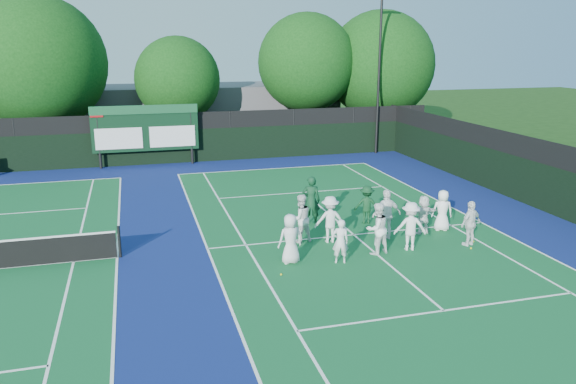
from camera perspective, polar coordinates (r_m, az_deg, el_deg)
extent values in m
plane|color=#183B10|center=(20.35, 7.75, -5.25)|extent=(120.00, 120.00, 0.00)
cube|color=navy|center=(19.84, -9.67, -5.86)|extent=(34.00, 32.00, 0.01)
cube|color=#125B2D|center=(21.22, 6.69, -4.34)|extent=(10.97, 23.77, 0.00)
cube|color=white|center=(32.11, -1.30, 2.41)|extent=(10.97, 0.08, 0.00)
cube|color=white|center=(19.89, -8.19, -5.71)|extent=(0.08, 23.77, 0.00)
cube|color=white|center=(23.77, 19.05, -2.94)|extent=(0.08, 23.77, 0.00)
cube|color=white|center=(20.09, -4.30, -5.39)|extent=(0.08, 23.77, 0.00)
cube|color=white|center=(23.03, 16.23, -3.27)|extent=(0.08, 23.77, 0.00)
cube|color=white|center=(15.95, 15.53, -11.53)|extent=(8.23, 0.08, 0.00)
cube|color=white|center=(26.98, 1.58, -0.03)|extent=(8.23, 0.08, 0.00)
cube|color=white|center=(21.21, 6.69, -4.33)|extent=(0.08, 12.80, 0.00)
cube|color=white|center=(31.79, -26.56, 0.68)|extent=(10.97, 0.08, 0.00)
cube|color=white|center=(19.78, -16.97, -6.36)|extent=(0.08, 23.77, 0.00)
cube|color=white|center=(19.88, -20.94, -6.60)|extent=(0.08, 23.77, 0.00)
cube|color=black|center=(34.07, -12.49, 4.47)|extent=(34.00, 0.08, 2.00)
cube|color=black|center=(33.84, -12.64, 6.97)|extent=(34.00, 0.05, 1.00)
cube|color=black|center=(25.64, 25.74, -0.05)|extent=(0.08, 32.00, 2.00)
cube|color=black|center=(25.33, 26.12, 3.22)|extent=(0.05, 32.00, 1.00)
cylinder|color=black|center=(33.56, -18.69, 5.19)|extent=(0.16, 0.16, 3.50)
cylinder|color=black|center=(33.67, -9.79, 5.79)|extent=(0.16, 0.16, 3.50)
cube|color=black|center=(33.45, -14.28, 6.26)|extent=(6.00, 0.15, 2.60)
cube|color=#154B29|center=(33.21, -14.40, 8.11)|extent=(6.00, 0.05, 0.50)
cube|color=silver|center=(33.42, -16.80, 5.21)|extent=(2.60, 0.04, 1.20)
cube|color=silver|center=(33.49, -11.65, 5.56)|extent=(2.60, 0.04, 1.20)
cube|color=#A70D12|center=(33.26, -18.90, 7.62)|extent=(0.70, 0.04, 0.50)
cube|color=#5B5A5F|center=(42.18, -7.77, 8.02)|extent=(18.00, 6.00, 4.00)
cylinder|color=black|center=(36.57, 9.22, 11.65)|extent=(0.16, 0.16, 10.00)
cylinder|color=black|center=(19.59, -16.75, -4.87)|extent=(0.10, 0.10, 1.10)
cylinder|color=black|center=(37.76, -23.30, 5.25)|extent=(0.44, 0.44, 2.83)
sphere|color=#0C380E|center=(37.37, -24.01, 11.90)|extent=(7.95, 7.95, 7.95)
sphere|color=#0C380E|center=(37.62, -22.90, 10.80)|extent=(5.57, 5.57, 5.57)
cylinder|color=black|center=(37.54, -10.89, 6.04)|extent=(0.44, 0.44, 2.70)
sphere|color=#0C380E|center=(37.18, -11.15, 11.19)|extent=(5.41, 5.41, 5.41)
sphere|color=#0C380E|center=(37.57, -10.22, 10.44)|extent=(3.79, 3.79, 3.79)
cylinder|color=black|center=(39.15, 1.87, 7.04)|extent=(0.44, 0.44, 3.22)
sphere|color=#0C380E|center=(38.80, 1.92, 13.02)|extent=(6.58, 6.58, 6.58)
sphere|color=#0C380E|center=(39.30, 2.63, 12.07)|extent=(4.61, 4.61, 4.61)
cylinder|color=black|center=(41.12, 9.11, 6.84)|extent=(0.44, 0.44, 2.65)
sphere|color=#0C380E|center=(40.76, 9.36, 12.61)|extent=(7.51, 7.51, 7.51)
sphere|color=#0C380E|center=(41.32, 9.91, 11.57)|extent=(5.26, 5.26, 5.26)
sphere|color=yellow|center=(17.54, -0.70, -8.38)|extent=(0.07, 0.07, 0.07)
sphere|color=yellow|center=(22.64, 7.74, -3.06)|extent=(0.07, 0.07, 0.07)
sphere|color=yellow|center=(21.38, 18.30, -4.80)|extent=(0.07, 0.07, 0.07)
sphere|color=yellow|center=(20.67, 18.09, -5.46)|extent=(0.07, 0.07, 0.07)
imported|color=silver|center=(18.21, 0.24, -4.78)|extent=(0.87, 0.62, 1.66)
imported|color=white|center=(18.31, 5.34, -5.01)|extent=(0.61, 0.48, 1.50)
imported|color=white|center=(19.23, 9.03, -3.69)|extent=(1.02, 0.89, 1.79)
imported|color=white|center=(19.81, 12.32, -3.42)|extent=(1.23, 0.90, 1.71)
imported|color=white|center=(20.79, 18.06, -3.05)|extent=(1.04, 0.69, 1.64)
imported|color=silver|center=(20.11, 1.26, -2.70)|extent=(0.97, 0.82, 1.77)
imported|color=silver|center=(20.15, 4.29, -2.79)|extent=(1.17, 0.76, 1.71)
imported|color=white|center=(20.68, 9.98, -2.28)|extent=(1.10, 0.46, 1.87)
imported|color=white|center=(21.64, 13.57, -2.24)|extent=(1.42, 0.63, 1.48)
imported|color=white|center=(22.14, 15.41, -1.82)|extent=(0.89, 0.70, 1.59)
imported|color=#0F371E|center=(22.05, 2.36, -0.87)|extent=(0.82, 0.67, 1.95)
imported|color=#0F3A1D|center=(22.39, 8.00, -1.29)|extent=(1.13, 0.86, 1.55)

